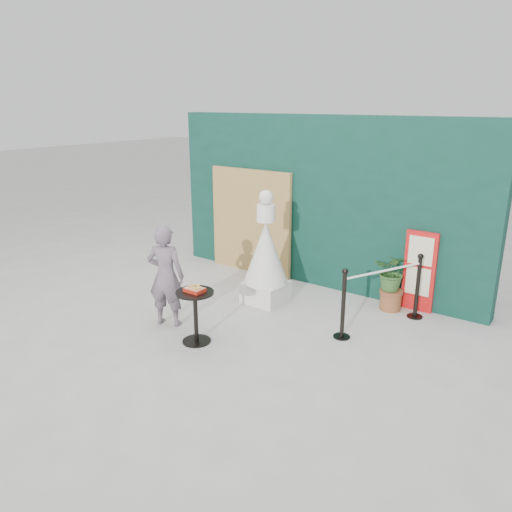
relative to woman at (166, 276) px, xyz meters
name	(u,v)px	position (x,y,z in m)	size (l,w,h in m)	color
ground	(204,347)	(0.93, -0.24, -0.76)	(60.00, 60.00, 0.00)	#ADAAA5
back_wall	(321,203)	(0.93, 2.91, 0.74)	(6.00, 0.30, 3.00)	#0A3125
bamboo_fence	(251,221)	(-0.47, 2.70, 0.24)	(1.80, 0.08, 2.00)	tan
woman	(166,276)	(0.00, 0.00, 0.00)	(0.56, 0.37, 1.53)	slate
menu_board	(419,272)	(2.83, 2.72, -0.11)	(0.50, 0.07, 1.30)	red
statue	(266,258)	(0.68, 1.58, 0.00)	(0.73, 0.73, 1.88)	beige
cafe_table	(195,309)	(0.74, -0.19, -0.27)	(0.52, 0.52, 0.75)	black
food_basket	(195,289)	(0.75, -0.18, 0.02)	(0.26, 0.19, 0.11)	#AF2212
planter	(393,277)	(2.49, 2.50, -0.22)	(0.56, 0.48, 0.95)	brown
stanchion_barrier	(382,296)	(2.62, 1.78, -0.27)	(0.84, 1.54, 1.03)	black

